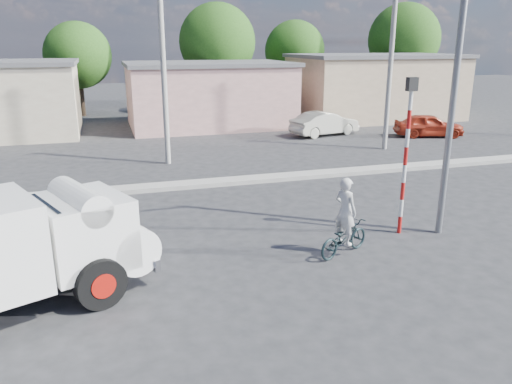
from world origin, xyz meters
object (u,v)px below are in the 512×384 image
object	(u,v)px
car_cream	(325,123)
streetlight	(453,53)
traffic_pole	(407,144)
bicycle	(344,238)
truck	(2,251)
cyclist	(345,222)
car_red	(429,125)

from	to	relation	value
car_cream	streetlight	distance (m)	16.29
traffic_pole	streetlight	world-z (taller)	streetlight
bicycle	traffic_pole	bearing A→B (deg)	-92.64
truck	cyclist	size ratio (longest dim) A/B	3.53
cyclist	car_red	xyz separation A→B (m)	(12.27, 13.72, -0.22)
streetlight	bicycle	bearing A→B (deg)	-169.41
bicycle	traffic_pole	size ratio (longest dim) A/B	0.40
cyclist	car_cream	size ratio (longest dim) A/B	0.42
bicycle	streetlight	world-z (taller)	streetlight
streetlight	cyclist	bearing A→B (deg)	-169.41
bicycle	cyclist	size ratio (longest dim) A/B	0.99
bicycle	traffic_pole	distance (m)	3.21
cyclist	car_cream	world-z (taller)	cyclist
streetlight	car_red	bearing A→B (deg)	55.23
cyclist	traffic_pole	size ratio (longest dim) A/B	0.40
car_red	cyclist	bearing A→B (deg)	156.06
car_cream	traffic_pole	world-z (taller)	traffic_pole
traffic_pole	car_red	bearing A→B (deg)	51.91
streetlight	traffic_pole	bearing A→B (deg)	162.27
cyclist	car_cream	xyz separation A→B (m)	(6.72, 15.89, -0.19)
truck	streetlight	world-z (taller)	streetlight
truck	car_red	distance (m)	24.61
bicycle	cyclist	world-z (taller)	cyclist
traffic_pole	car_cream	bearing A→B (deg)	73.28
cyclist	car_red	distance (m)	18.41
car_cream	car_red	bearing A→B (deg)	-125.78
truck	bicycle	bearing A→B (deg)	-18.18
car_cream	streetlight	world-z (taller)	streetlight
cyclist	bicycle	bearing A→B (deg)	155.48
car_cream	cyclist	bearing A→B (deg)	142.72
bicycle	car_cream	xyz separation A→B (m)	(6.72, 15.89, 0.23)
cyclist	streetlight	xyz separation A→B (m)	(3.15, 0.59, 4.09)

